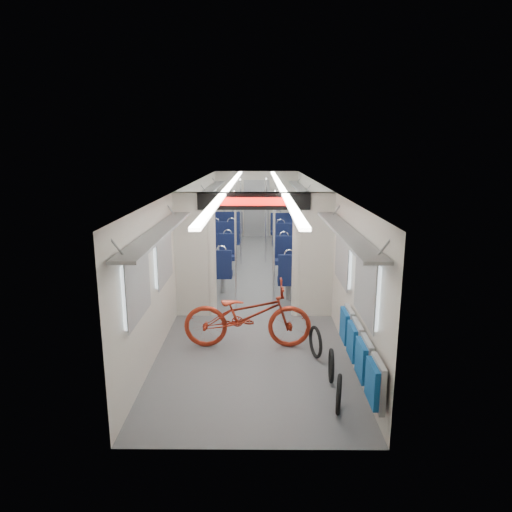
{
  "coord_description": "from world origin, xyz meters",
  "views": [
    {
      "loc": [
        0.09,
        -10.16,
        3.05
      ],
      "look_at": [
        0.03,
        -1.74,
        1.07
      ],
      "focal_mm": 32.0,
      "sensor_mm": 36.0,
      "label": 1
    }
  ],
  "objects_px": {
    "bike_hoop_a": "(339,396)",
    "seat_bay_far_left": "(226,231)",
    "seat_bay_far_right": "(287,233)",
    "stanchion_far_left": "(241,222)",
    "bicycle": "(248,315)",
    "stanchion_far_right": "(266,221)",
    "stanchion_near_left": "(236,251)",
    "bike_hoop_c": "(315,344)",
    "flip_bench": "(359,350)",
    "stanchion_near_right": "(274,250)",
    "seat_bay_near_left": "(215,260)",
    "bike_hoop_b": "(331,367)",
    "seat_bay_near_right": "(297,264)"
  },
  "relations": [
    {
      "from": "stanchion_far_right",
      "to": "flip_bench",
      "type": "bearing_deg",
      "value": -81.09
    },
    {
      "from": "seat_bay_far_right",
      "to": "stanchion_near_right",
      "type": "height_order",
      "value": "stanchion_near_right"
    },
    {
      "from": "flip_bench",
      "to": "stanchion_near_right",
      "type": "height_order",
      "value": "stanchion_near_right"
    },
    {
      "from": "seat_bay_near_right",
      "to": "seat_bay_far_right",
      "type": "relative_size",
      "value": 0.96
    },
    {
      "from": "bike_hoop_b",
      "to": "seat_bay_far_right",
      "type": "distance_m",
      "value": 8.16
    },
    {
      "from": "bike_hoop_a",
      "to": "stanchion_near_left",
      "type": "distance_m",
      "value": 4.02
    },
    {
      "from": "stanchion_near_left",
      "to": "bike_hoop_a",
      "type": "bearing_deg",
      "value": -69.18
    },
    {
      "from": "stanchion_near_left",
      "to": "stanchion_far_left",
      "type": "height_order",
      "value": "same"
    },
    {
      "from": "flip_bench",
      "to": "seat_bay_near_right",
      "type": "distance_m",
      "value": 4.57
    },
    {
      "from": "bike_hoop_b",
      "to": "bike_hoop_c",
      "type": "xyz_separation_m",
      "value": [
        -0.12,
        0.74,
        0.01
      ]
    },
    {
      "from": "seat_bay_far_right",
      "to": "stanchion_far_left",
      "type": "height_order",
      "value": "stanchion_far_left"
    },
    {
      "from": "seat_bay_near_left",
      "to": "stanchion_far_right",
      "type": "xyz_separation_m",
      "value": [
        1.2,
        1.91,
        0.61
      ]
    },
    {
      "from": "flip_bench",
      "to": "stanchion_far_left",
      "type": "bearing_deg",
      "value": 104.64
    },
    {
      "from": "bike_hoop_c",
      "to": "seat_bay_near_left",
      "type": "relative_size",
      "value": 0.24
    },
    {
      "from": "stanchion_near_right",
      "to": "stanchion_far_left",
      "type": "relative_size",
      "value": 1.0
    },
    {
      "from": "seat_bay_near_right",
      "to": "stanchion_near_right",
      "type": "xyz_separation_m",
      "value": [
        -0.56,
        -1.32,
        0.6
      ]
    },
    {
      "from": "bike_hoop_b",
      "to": "bike_hoop_c",
      "type": "bearing_deg",
      "value": 99.33
    },
    {
      "from": "flip_bench",
      "to": "seat_bay_far_right",
      "type": "distance_m",
      "value": 8.44
    },
    {
      "from": "bike_hoop_a",
      "to": "stanchion_far_right",
      "type": "distance_m",
      "value": 7.48
    },
    {
      "from": "stanchion_far_right",
      "to": "seat_bay_near_right",
      "type": "bearing_deg",
      "value": -74.29
    },
    {
      "from": "stanchion_far_right",
      "to": "stanchion_near_left",
      "type": "bearing_deg",
      "value": -99.52
    },
    {
      "from": "bike_hoop_b",
      "to": "stanchion_near_left",
      "type": "distance_m",
      "value": 3.37
    },
    {
      "from": "bicycle",
      "to": "seat_bay_far_right",
      "type": "height_order",
      "value": "seat_bay_far_right"
    },
    {
      "from": "bike_hoop_a",
      "to": "seat_bay_far_left",
      "type": "height_order",
      "value": "seat_bay_far_left"
    },
    {
      "from": "flip_bench",
      "to": "bike_hoop_a",
      "type": "xyz_separation_m",
      "value": [
        -0.32,
        -0.46,
        -0.37
      ]
    },
    {
      "from": "bike_hoop_a",
      "to": "seat_bay_far_left",
      "type": "relative_size",
      "value": 0.22
    },
    {
      "from": "stanchion_near_right",
      "to": "stanchion_far_right",
      "type": "bearing_deg",
      "value": 91.66
    },
    {
      "from": "bicycle",
      "to": "stanchion_far_right",
      "type": "bearing_deg",
      "value": -4.08
    },
    {
      "from": "seat_bay_near_left",
      "to": "seat_bay_near_right",
      "type": "xyz_separation_m",
      "value": [
        1.87,
        -0.46,
        0.01
      ]
    },
    {
      "from": "bike_hoop_a",
      "to": "seat_bay_near_right",
      "type": "distance_m",
      "value": 5.03
    },
    {
      "from": "bike_hoop_c",
      "to": "seat_bay_far_right",
      "type": "distance_m",
      "value": 7.42
    },
    {
      "from": "seat_bay_far_right",
      "to": "stanchion_near_left",
      "type": "height_order",
      "value": "stanchion_near_left"
    },
    {
      "from": "stanchion_near_right",
      "to": "stanchion_far_right",
      "type": "distance_m",
      "value": 3.68
    },
    {
      "from": "flip_bench",
      "to": "bike_hoop_b",
      "type": "height_order",
      "value": "flip_bench"
    },
    {
      "from": "bike_hoop_c",
      "to": "seat_bay_near_left",
      "type": "height_order",
      "value": "seat_bay_near_left"
    },
    {
      "from": "bike_hoop_b",
      "to": "seat_bay_near_right",
      "type": "distance_m",
      "value": 4.29
    },
    {
      "from": "flip_bench",
      "to": "seat_bay_far_left",
      "type": "xyz_separation_m",
      "value": [
        -2.29,
        8.64,
        -0.02
      ]
    },
    {
      "from": "bike_hoop_a",
      "to": "seat_bay_near_left",
      "type": "bearing_deg",
      "value": 109.81
    },
    {
      "from": "bike_hoop_b",
      "to": "seat_bay_far_left",
      "type": "height_order",
      "value": "seat_bay_far_left"
    },
    {
      "from": "stanchion_far_left",
      "to": "stanchion_far_right",
      "type": "xyz_separation_m",
      "value": [
        0.66,
        0.23,
        0.0
      ]
    },
    {
      "from": "stanchion_far_left",
      "to": "bike_hoop_c",
      "type": "bearing_deg",
      "value": -76.8
    },
    {
      "from": "stanchion_far_right",
      "to": "stanchion_far_left",
      "type": "bearing_deg",
      "value": -161.06
    },
    {
      "from": "stanchion_near_left",
      "to": "stanchion_far_right",
      "type": "xyz_separation_m",
      "value": [
        0.62,
        3.72,
        0.0
      ]
    },
    {
      "from": "bike_hoop_a",
      "to": "stanchion_far_left",
      "type": "relative_size",
      "value": 0.21
    },
    {
      "from": "stanchion_far_left",
      "to": "seat_bay_far_left",
      "type": "bearing_deg",
      "value": 105.52
    },
    {
      "from": "seat_bay_far_left",
      "to": "seat_bay_near_right",
      "type": "bearing_deg",
      "value": -65.44
    },
    {
      "from": "bicycle",
      "to": "bike_hoop_c",
      "type": "relative_size",
      "value": 4.09
    },
    {
      "from": "stanchion_near_right",
      "to": "stanchion_far_right",
      "type": "relative_size",
      "value": 1.0
    },
    {
      "from": "bike_hoop_b",
      "to": "seat_bay_near_left",
      "type": "height_order",
      "value": "seat_bay_near_left"
    },
    {
      "from": "seat_bay_near_right",
      "to": "stanchion_near_left",
      "type": "height_order",
      "value": "stanchion_near_left"
    }
  ]
}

